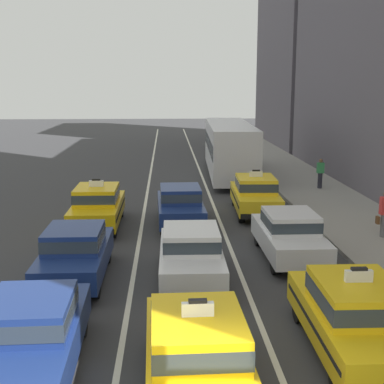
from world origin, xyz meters
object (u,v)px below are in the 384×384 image
object	(u,v)px
taxi_center_nearest	(197,354)
sedan_center_third	(180,204)
taxi_right_third	(255,194)
bus_right_fourth	(229,147)
sedan_left_nearest	(32,332)
sedan_left_second	(75,252)
pedestrian_near_crosswalk	(320,173)
taxi_right_nearest	(354,315)
sedan_right_second	(289,233)
taxi_left_third	(97,206)
pedestrian_by_storefront	(384,214)
sedan_center_second	(191,252)

from	to	relation	value
taxi_center_nearest	sedan_center_third	xyz separation A→B (m)	(0.03, 12.09, -0.03)
taxi_right_third	bus_right_fourth	xyz separation A→B (m)	(-0.01, 9.63, 0.94)
sedan_left_nearest	taxi_right_third	xyz separation A→B (m)	(6.51, 12.73, 0.03)
sedan_left_second	pedestrian_near_crosswalk	distance (m)	16.53
taxi_right_nearest	sedan_right_second	xyz separation A→B (m)	(0.08, 6.23, -0.03)
sedan_right_second	bus_right_fourth	xyz separation A→B (m)	(-0.10, 15.76, 0.97)
sedan_left_nearest	taxi_left_third	xyz separation A→B (m)	(-0.09, 10.82, 0.03)
sedan_left_second	taxi_center_nearest	world-z (taller)	taxi_center_nearest
sedan_right_second	taxi_left_third	bearing A→B (deg)	147.79
taxi_right_nearest	bus_right_fourth	world-z (taller)	bus_right_fourth
sedan_left_nearest	taxi_left_third	bearing A→B (deg)	90.47
bus_right_fourth	pedestrian_near_crosswalk	world-z (taller)	bus_right_fourth
taxi_center_nearest	pedestrian_by_storefront	xyz separation A→B (m)	(7.31, 9.51, 0.11)
sedan_left_nearest	sedan_center_third	size ratio (longest dim) A/B	1.00
taxi_left_third	taxi_center_nearest	size ratio (longest dim) A/B	0.99
taxi_left_third	pedestrian_by_storefront	size ratio (longest dim) A/B	2.72
taxi_right_third	pedestrian_near_crosswalk	distance (m)	6.44
taxi_right_third	pedestrian_near_crosswalk	world-z (taller)	taxi_right_third
taxi_center_nearest	sedan_center_second	xyz separation A→B (m)	(0.17, 5.89, -0.03)
taxi_left_third	pedestrian_by_storefront	bearing A→B (deg)	-12.75
bus_right_fourth	taxi_center_nearest	bearing A→B (deg)	-98.10
taxi_right_nearest	sedan_left_second	bearing A→B (deg)	144.45
sedan_right_second	sedan_center_second	bearing A→B (deg)	-151.23
sedan_right_second	pedestrian_near_crosswalk	size ratio (longest dim) A/B	2.75
taxi_center_nearest	bus_right_fourth	bearing A→B (deg)	81.90
sedan_left_second	taxi_left_third	xyz separation A→B (m)	(-0.08, 5.79, 0.03)
taxi_left_third	taxi_right_nearest	distance (m)	12.36
taxi_right_nearest	bus_right_fourth	xyz separation A→B (m)	(-0.02, 21.99, 0.94)
taxi_left_third	pedestrian_by_storefront	world-z (taller)	taxi_left_third
sedan_left_nearest	sedan_center_second	bearing A→B (deg)	55.35
taxi_center_nearest	bus_right_fourth	distance (m)	23.70
sedan_left_second	pedestrian_by_storefront	distance (m)	11.01
taxi_right_nearest	taxi_right_third	world-z (taller)	same
taxi_left_third	taxi_right_third	xyz separation A→B (m)	(6.60, 1.92, 0.00)
bus_right_fourth	pedestrian_by_storefront	bearing A→B (deg)	-74.11
sedan_center_third	pedestrian_near_crosswalk	xyz separation A→B (m)	(7.59, 6.55, 0.09)
sedan_center_third	bus_right_fourth	distance (m)	11.86
sedan_center_second	pedestrian_near_crosswalk	world-z (taller)	pedestrian_near_crosswalk
taxi_right_nearest	sedan_right_second	distance (m)	6.23
taxi_left_third	pedestrian_near_crosswalk	distance (m)	12.79
taxi_center_nearest	sedan_center_second	distance (m)	5.89
sedan_left_nearest	taxi_right_nearest	size ratio (longest dim) A/B	0.95
taxi_right_nearest	sedan_left_nearest	bearing A→B (deg)	-176.74
sedan_right_second	taxi_right_third	size ratio (longest dim) A/B	0.93
sedan_center_third	sedan_right_second	distance (m)	5.57
sedan_center_second	bus_right_fourth	size ratio (longest dim) A/B	0.38
sedan_left_second	sedan_center_third	size ratio (longest dim) A/B	0.99
taxi_right_third	sedan_center_third	bearing A→B (deg)	-152.60
taxi_center_nearest	pedestrian_near_crosswalk	distance (m)	20.14
taxi_right_third	pedestrian_by_storefront	distance (m)	5.85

